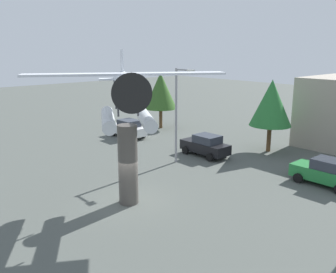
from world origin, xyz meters
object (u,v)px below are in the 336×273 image
object	(u,v)px
car_far_green	(326,172)
tree_west	(161,91)
car_near_white	(128,128)
streetlight_primary	(178,109)
car_mid_black	(205,145)
floatplane_monument	(126,95)
tree_east	(271,103)
display_pedestal	(128,165)

from	to	relation	value
car_far_green	tree_west	bearing A→B (deg)	-9.48
car_far_green	car_near_white	bearing A→B (deg)	5.40
car_far_green	streetlight_primary	bearing A→B (deg)	21.44
car_mid_black	car_near_white	bearing A→B (deg)	5.74
floatplane_monument	car_near_white	xyz separation A→B (m)	(-13.05, 9.32, -5.34)
car_near_white	tree_east	world-z (taller)	tree_east
tree_east	car_near_white	bearing A→B (deg)	-154.04
floatplane_monument	car_mid_black	distance (m)	12.11
car_near_white	streetlight_primary	world-z (taller)	streetlight_primary
floatplane_monument	car_mid_black	world-z (taller)	floatplane_monument
car_near_white	tree_east	bearing A→B (deg)	-154.04
display_pedestal	car_mid_black	world-z (taller)	display_pedestal
display_pedestal	car_far_green	distance (m)	12.77
streetlight_primary	floatplane_monument	bearing A→B (deg)	-63.11
floatplane_monument	car_near_white	world-z (taller)	floatplane_monument
car_near_white	streetlight_primary	xyz separation A→B (m)	(9.36, -2.04, 3.34)
tree_west	tree_east	xyz separation A→B (m)	(13.25, 0.75, 0.05)
streetlight_primary	tree_east	world-z (taller)	streetlight_primary
car_far_green	tree_east	distance (m)	8.74
car_far_green	tree_east	bearing A→B (deg)	-30.63
display_pedestal	car_mid_black	xyz separation A→B (m)	(-3.46, 10.20, -1.39)
car_mid_black	car_far_green	distance (m)	9.72
floatplane_monument	streetlight_primary	size ratio (longest dim) A/B	1.31
tree_west	car_far_green	bearing A→B (deg)	-9.48
car_mid_black	car_far_green	bearing A→B (deg)	-174.94
display_pedestal	tree_west	size ratio (longest dim) A/B	0.75
streetlight_primary	tree_west	size ratio (longest dim) A/B	1.18
floatplane_monument	car_mid_black	size ratio (longest dim) A/B	2.25
car_mid_black	streetlight_primary	distance (m)	4.49
floatplane_monument	streetlight_primary	distance (m)	8.40
floatplane_monument	tree_east	bearing A→B (deg)	124.50
tree_west	streetlight_primary	bearing A→B (deg)	-34.76
floatplane_monument	tree_west	xyz separation A→B (m)	(-14.10, 14.50, -2.11)
car_near_white	car_mid_black	bearing A→B (deg)	-174.26
car_near_white	car_far_green	xyz separation A→B (m)	(19.16, 1.81, 0.00)
streetlight_primary	tree_west	world-z (taller)	streetlight_primary
car_mid_black	streetlight_primary	bearing A→B (deg)	87.70
floatplane_monument	car_near_white	size ratio (longest dim) A/B	2.25
floatplane_monument	streetlight_primary	bearing A→B (deg)	148.17
floatplane_monument	car_mid_black	bearing A→B (deg)	140.45
floatplane_monument	streetlight_primary	xyz separation A→B (m)	(-3.69, 7.28, -2.00)
display_pedestal	tree_west	distance (m)	20.19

